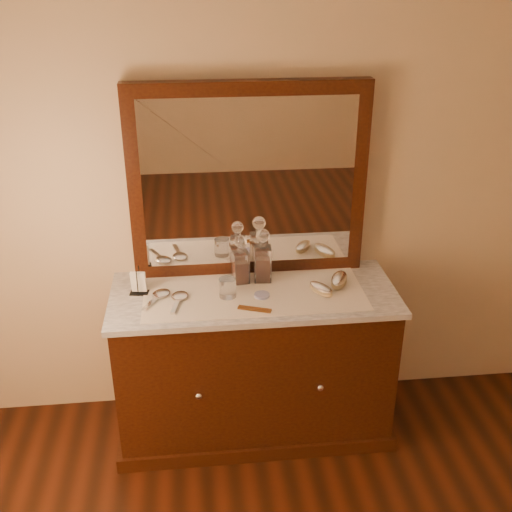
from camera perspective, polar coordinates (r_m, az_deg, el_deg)
name	(u,v)px	position (r m, az deg, el deg)	size (l,w,h in m)	color
dresser_cabinet	(254,364)	(3.29, -0.19, -10.11)	(1.40, 0.55, 0.82)	black
dresser_plinth	(254,418)	(3.52, -0.18, -14.99)	(1.46, 0.59, 0.08)	black
knob_left	(199,396)	(3.03, -5.40, -12.94)	(0.04, 0.04, 0.04)	silver
knob_right	(320,387)	(3.09, 6.06, -12.16)	(0.04, 0.04, 0.04)	silver
marble_top	(254,295)	(3.06, -0.20, -3.66)	(1.44, 0.59, 0.03)	white
mirror_frame	(249,182)	(3.08, -0.71, 6.98)	(1.20, 0.08, 1.00)	black
mirror_glass	(249,184)	(3.05, -0.64, 6.78)	(1.06, 0.01, 0.86)	white
lace_runner	(254,294)	(3.04, -0.17, -3.56)	(1.10, 0.45, 0.00)	beige
pin_dish	(262,295)	(3.01, 0.56, -3.70)	(0.08, 0.08, 0.01)	white
comb	(255,309)	(2.90, -0.14, -5.00)	(0.16, 0.03, 0.01)	brown
napkin_rack	(139,283)	(3.08, -10.96, -2.54)	(0.10, 0.07, 0.14)	black
decanter_left	(241,264)	(3.10, -1.44, -0.77)	(0.09, 0.09, 0.26)	maroon
decanter_right	(263,261)	(3.12, 0.62, -0.44)	(0.09, 0.09, 0.29)	maroon
brush_near	(321,289)	(3.05, 6.13, -3.09)	(0.14, 0.16, 0.04)	tan
brush_far	(339,280)	(3.14, 7.81, -2.25)	(0.14, 0.19, 0.05)	tan
hand_mirror_outer	(159,295)	(3.04, -9.07, -3.67)	(0.15, 0.22, 0.02)	silver
hand_mirror_inner	(179,298)	(3.00, -7.25, -3.93)	(0.10, 0.22, 0.02)	silver
tumblers	(228,288)	(2.99, -2.68, -2.98)	(0.09, 0.09, 0.10)	white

